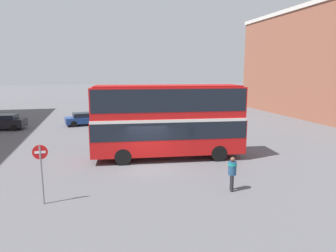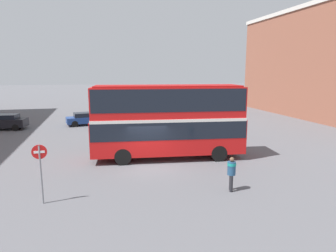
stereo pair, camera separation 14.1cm
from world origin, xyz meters
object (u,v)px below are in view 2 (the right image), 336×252
Objects in this scene: pedestrian_foreground at (231,170)px; parked_car_kerb_far at (85,119)px; parked_car_side_street at (6,122)px; no_entry_sign at (40,164)px; parked_car_kerb_near at (172,120)px; double_decker_bus at (168,117)px.

pedestrian_foreground is 22.15m from parked_car_kerb_far.
parked_car_side_street is 20.55m from no_entry_sign.
parked_car_kerb_far is 20.22m from no_entry_sign.
no_entry_sign is (6.54, -19.46, 1.04)m from parked_car_side_street.
parked_car_kerb_far is at bearing -11.64° from parked_car_kerb_near.
no_entry_sign is (-1.25, -20.15, 1.12)m from parked_car_kerb_far.
no_entry_sign is (-10.26, -16.82, 1.08)m from parked_car_kerb_near.
double_decker_bus is 5.96× the size of pedestrian_foreground.
parked_car_side_street is at bearing -0.26° from parked_car_kerb_near.
parked_car_kerb_far is (-9.01, 3.33, -0.04)m from parked_car_kerb_near.
parked_car_kerb_near is 19.74m from no_entry_sign.
no_entry_sign is at bearing 14.86° from pedestrian_foreground.
parked_car_kerb_near is at bearing 177.87° from parked_car_side_street.
double_decker_bus is 9.19m from no_entry_sign.
double_decker_bus is 15.79m from parked_car_kerb_far.
parked_car_kerb_far is (-7.63, 20.79, -0.34)m from pedestrian_foreground.
double_decker_bus is at bearing 83.11° from parked_car_kerb_near.
parked_car_side_street reaches higher than parked_car_kerb_far.
parked_car_kerb_far is 7.82m from parked_car_side_street.
no_entry_sign is at bearing -103.65° from parked_car_kerb_far.
pedestrian_foreground is 0.42× the size of parked_car_side_street.
no_entry_sign reaches higher than parked_car_kerb_near.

